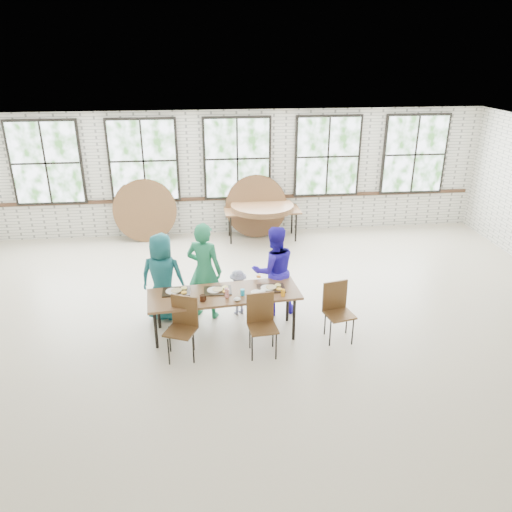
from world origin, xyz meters
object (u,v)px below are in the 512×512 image
Objects in this scene: chair_near_left at (183,322)px; chair_near_right at (261,319)px; dining_table at (224,296)px; storage_table at (262,212)px.

chair_near_left is 1.00× the size of chair_near_right.
dining_table is 0.77m from chair_near_right.
chair_near_right is at bearing -98.02° from storage_table.
chair_near_right is at bearing -51.15° from dining_table.
chair_near_left is at bearing -111.34° from storage_table.
dining_table is 1.36× the size of storage_table.
storage_table is at bearing 69.91° from dining_table.
storage_table is at bearing 76.91° from chair_near_right.
storage_table is (1.78, 4.78, 0.13)m from chair_near_left.
dining_table is at bearing 61.37° from chair_near_left.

